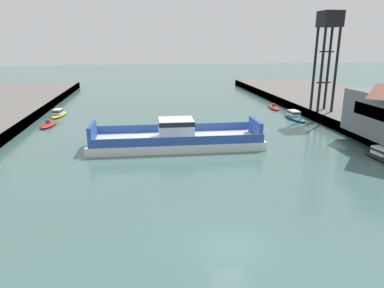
% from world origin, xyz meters
% --- Properties ---
extents(ground_plane, '(400.00, 400.00, 0.00)m').
position_xyz_m(ground_plane, '(0.00, 0.00, 0.00)').
color(ground_plane, '#476B66').
extents(chain_ferry, '(22.71, 7.59, 3.67)m').
position_xyz_m(chain_ferry, '(-1.26, 24.41, 1.10)').
color(chain_ferry, silver).
rests_on(chain_ferry, ground).
extents(moored_boat_near_left, '(2.32, 7.20, 1.47)m').
position_xyz_m(moored_boat_near_left, '(21.46, 38.41, 0.54)').
color(moored_boat_near_left, '#237075').
rests_on(moored_boat_near_left, ground).
extents(moored_boat_mid_left, '(2.52, 6.54, 1.41)m').
position_xyz_m(moored_boat_mid_left, '(-21.08, 46.84, 0.52)').
color(moored_boat_mid_left, yellow).
rests_on(moored_boat_mid_left, ground).
extents(moored_boat_far_left, '(2.58, 6.44, 0.98)m').
position_xyz_m(moored_boat_far_left, '(21.52, 48.86, 0.25)').
color(moored_boat_far_left, red).
rests_on(moored_boat_far_left, ground).
extents(moored_boat_far_right, '(2.53, 5.56, 1.02)m').
position_xyz_m(moored_boat_far_right, '(-21.00, 38.75, 0.27)').
color(moored_boat_far_right, red).
rests_on(moored_boat_far_right, ground).
extents(moored_boat_upstream_a, '(2.52, 6.12, 1.45)m').
position_xyz_m(moored_boat_upstream_a, '(22.19, 15.29, 0.54)').
color(moored_boat_upstream_a, black).
rests_on(moored_boat_upstream_a, ground).
extents(crane_tower, '(3.34, 3.34, 16.69)m').
position_xyz_m(crane_tower, '(25.86, 37.48, 14.65)').
color(crane_tower, black).
rests_on(crane_tower, quay_right).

